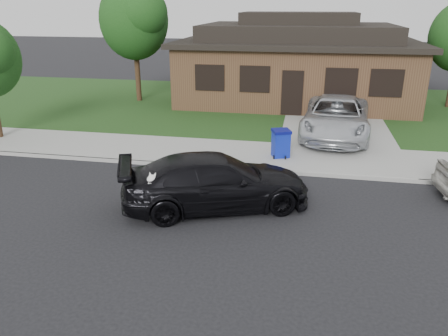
# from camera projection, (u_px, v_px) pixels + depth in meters

# --- Properties ---
(ground) EXTENTS (120.00, 120.00, 0.00)m
(ground) POSITION_uv_depth(u_px,v_px,m) (121.00, 210.00, 11.72)
(ground) COLOR black
(ground) RESTS_ON ground
(sidewalk) EXTENTS (60.00, 3.00, 0.12)m
(sidewalk) POSITION_uv_depth(u_px,v_px,m) (175.00, 150.00, 16.30)
(sidewalk) COLOR gray
(sidewalk) RESTS_ON ground
(curb) EXTENTS (60.00, 0.12, 0.12)m
(curb) POSITION_uv_depth(u_px,v_px,m) (163.00, 164.00, 14.92)
(curb) COLOR gray
(curb) RESTS_ON ground
(lawn) EXTENTS (60.00, 13.00, 0.13)m
(lawn) POSITION_uv_depth(u_px,v_px,m) (218.00, 105.00, 23.65)
(lawn) COLOR #193814
(lawn) RESTS_ON ground
(driveway) EXTENTS (4.50, 13.00, 0.14)m
(driveway) POSITION_uv_depth(u_px,v_px,m) (334.00, 124.00, 19.83)
(driveway) COLOR gray
(driveway) RESTS_ON ground
(sedan) EXTENTS (5.43, 3.77, 1.46)m
(sedan) POSITION_uv_depth(u_px,v_px,m) (216.00, 182.00, 11.68)
(sedan) COLOR black
(sedan) RESTS_ON ground
(minivan) EXTENTS (3.03, 5.76, 1.54)m
(minivan) POSITION_uv_depth(u_px,v_px,m) (336.00, 117.00, 17.58)
(minivan) COLOR silver
(minivan) RESTS_ON driveway
(recycling_bin) EXTENTS (0.76, 0.76, 0.99)m
(recycling_bin) POSITION_uv_depth(u_px,v_px,m) (281.00, 143.00, 15.26)
(recycling_bin) COLOR #0E209C
(recycling_bin) RESTS_ON sidewalk
(house) EXTENTS (12.60, 8.60, 4.65)m
(house) POSITION_uv_depth(u_px,v_px,m) (296.00, 63.00, 24.04)
(house) COLOR #422B1C
(house) RESTS_ON ground
(tree_0) EXTENTS (3.78, 3.60, 6.34)m
(tree_0) POSITION_uv_depth(u_px,v_px,m) (136.00, 18.00, 22.74)
(tree_0) COLOR #332114
(tree_0) RESTS_ON ground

